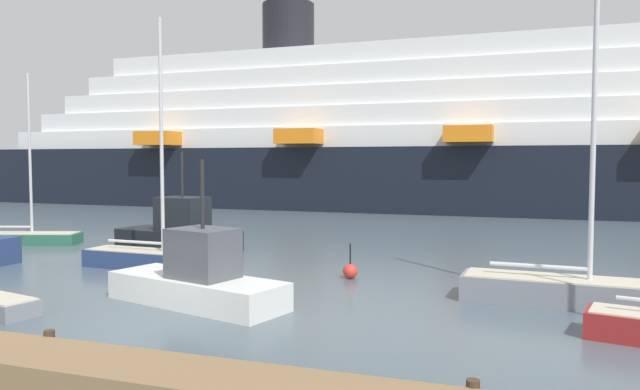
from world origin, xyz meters
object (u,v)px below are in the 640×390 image
fishing_boat_0 (198,279)px  cruise_ship (475,139)px  sailboat_3 (24,236)px  channel_buoy_0 (350,271)px  sailboat_2 (154,256)px  sailboat_0 (571,286)px  fishing_boat_2 (179,231)px

fishing_boat_0 → cruise_ship: bearing=97.7°
sailboat_3 → channel_buoy_0: (19.00, -3.23, -0.16)m
sailboat_2 → fishing_boat_0: size_ratio=1.60×
sailboat_0 → sailboat_2: size_ratio=1.17×
sailboat_3 → sailboat_0: bearing=-28.9°
sailboat_2 → cruise_ship: bearing=75.8°
sailboat_0 → sailboat_3: 27.04m
sailboat_0 → fishing_boat_2: 18.79m
sailboat_2 → channel_buoy_0: bearing=6.8°
fishing_boat_0 → cruise_ship: cruise_ship is taller
fishing_boat_0 → sailboat_0: bearing=34.0°
channel_buoy_0 → cruise_ship: 34.34m
fishing_boat_2 → cruise_ship: 32.21m
fishing_boat_0 → channel_buoy_0: bearing=73.8°
fishing_boat_2 → cruise_ship: cruise_ship is taller
sailboat_0 → fishing_boat_2: (-17.76, 6.12, 0.32)m
sailboat_0 → sailboat_3: size_ratio=1.32×
fishing_boat_2 → channel_buoy_0: size_ratio=5.02×
sailboat_0 → fishing_boat_0: size_ratio=1.87×
channel_buoy_0 → cruise_ship: cruise_ship is taller
sailboat_3 → fishing_boat_2: size_ratio=1.34×
sailboat_2 → fishing_boat_2: bearing=113.4°
sailboat_0 → sailboat_3: (-26.58, 4.96, -0.15)m
sailboat_2 → sailboat_3: 11.45m
sailboat_3 → channel_buoy_0: sailboat_3 is taller
fishing_boat_0 → fishing_boat_2: 11.98m
cruise_ship → sailboat_2: bearing=-105.8°
sailboat_2 → fishing_boat_2: sailboat_2 is taller
sailboat_3 → cruise_ship: size_ratio=0.09×
sailboat_0 → cruise_ship: cruise_ship is taller
sailboat_0 → fishing_boat_2: bearing=164.1°
cruise_ship → sailboat_3: bearing=-123.8°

